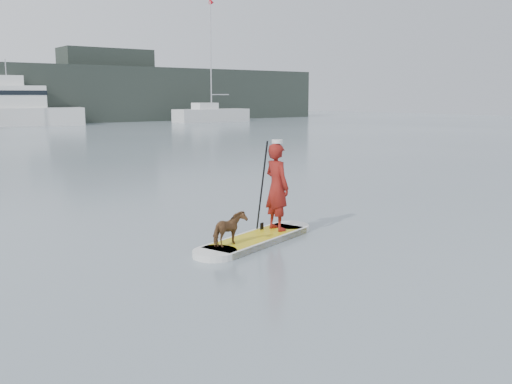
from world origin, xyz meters
TOP-DOWN VIEW (x-y plane):
  - ground at (0.00, 0.00)m, footprint 140.00×140.00m
  - paddleboard at (-1.46, 0.28)m, footprint 3.19×1.54m
  - paddler at (-0.76, 0.49)m, footprint 0.45×0.66m
  - white_cap at (-0.76, 0.49)m, footprint 0.22×0.22m
  - dog at (-2.25, 0.04)m, footprint 0.79×0.52m
  - paddle at (-1.00, 0.68)m, footprint 0.12×0.29m
  - sailboat_f at (26.33, 45.42)m, footprint 8.76×2.82m
  - motor_yacht_a at (7.15, 48.96)m, footprint 10.81×5.25m
  - shore_building_east at (18.00, 54.00)m, footprint 10.00×4.00m

SIDE VIEW (x-z plane):
  - ground at x=0.00m, z-range 0.00..0.00m
  - paddleboard at x=-1.46m, z-range 0.00..0.12m
  - dog at x=-2.25m, z-range 0.12..0.73m
  - paddle at x=-1.00m, z-range -0.20..1.80m
  - sailboat_f at x=26.33m, z-range -5.63..7.39m
  - paddler at x=-0.76m, z-range 0.12..1.89m
  - motor_yacht_a at x=7.15m, z-range -1.36..4.86m
  - white_cap at x=-0.76m, z-range 1.89..1.96m
  - shore_building_east at x=18.00m, z-range 0.00..8.00m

